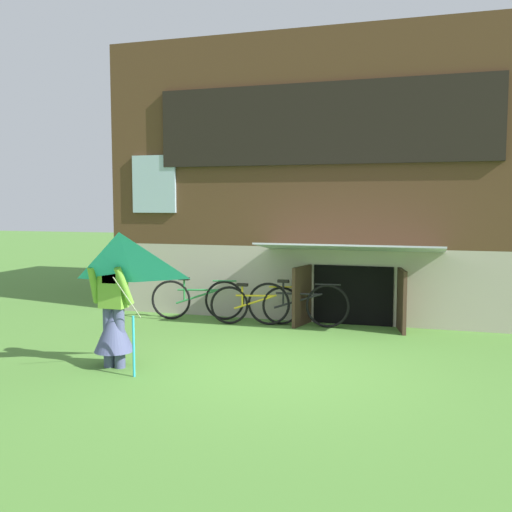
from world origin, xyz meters
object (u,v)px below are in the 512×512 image
(person, at_px, (113,318))
(bicycle_green, at_px, (198,299))
(bicycle_yellow, at_px, (255,304))
(bicycle_black, at_px, (298,304))
(kite, at_px, (120,273))

(person, xyz_separation_m, bicycle_green, (-0.15, 3.21, -0.28))
(bicycle_yellow, distance_m, bicycle_green, 1.15)
(bicycle_green, bearing_deg, bicycle_black, -14.70)
(person, height_order, bicycle_yellow, person)
(person, distance_m, kite, 0.99)
(kite, height_order, bicycle_green, kite)
(person, relative_size, bicycle_black, 0.88)
(kite, relative_size, bicycle_black, 0.95)
(kite, distance_m, bicycle_black, 4.08)
(kite, bearing_deg, person, 127.47)
(person, relative_size, kite, 0.93)
(kite, relative_size, bicycle_green, 1.00)
(kite, bearing_deg, bicycle_black, 70.73)
(bicycle_green, bearing_deg, person, -100.90)
(bicycle_black, bearing_deg, person, -123.41)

